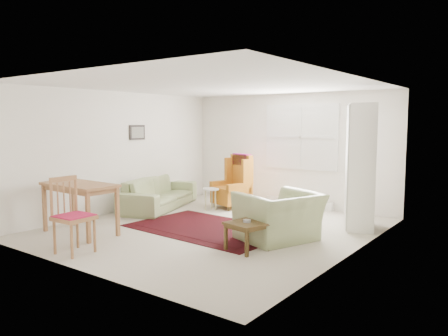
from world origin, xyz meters
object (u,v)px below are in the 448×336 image
Objects in this scene: wingback_chair at (231,181)px; coffee_table at (247,236)px; armchair at (279,212)px; desk at (80,209)px; sofa at (159,187)px; cabinet at (361,166)px; desk_chair at (74,216)px; stool at (211,199)px.

wingback_chair is 3.25m from coffee_table.
desk is at bearing -39.77° from armchair.
armchair is 1.00× the size of wingback_chair.
sofa is 1.92× the size of wingback_chair.
cabinet reaches higher than armchair.
coffee_table is 0.24× the size of cabinet.
armchair is at bearing -121.79° from sofa.
desk reaches higher than coffee_table.
desk is at bearing 173.05° from sofa.
wingback_chair is 4.05m from desk_chair.
wingback_chair is 1.08× the size of desk_chair.
sofa is 1.57m from wingback_chair.
wingback_chair is at bearing 0.01° from desk_chair.
desk_chair reaches higher than stool.
cabinet is (4.14, 0.83, 0.64)m from sofa.
stool is (-0.23, -0.41, -0.36)m from wingback_chair.
armchair is 2.26× the size of coffee_table.
cabinet reaches higher than wingback_chair.
sofa is 3.50m from armchair.
stool is 0.35× the size of desk.
sofa is 3.65m from coffee_table.
stool is (-2.29, 2.06, 0.02)m from coffee_table.
armchair is 3.32m from desk.
desk_chair is (1.40, -3.10, 0.09)m from sofa.
wingback_chair is (1.24, 0.95, 0.13)m from sofa.
coffee_table is 0.48× the size of desk_chair.
desk_chair is at bearing -71.24° from wingback_chair.
sofa is at bearing -81.51° from armchair.
sofa is 4.35× the size of coffee_table.
stool is (1.02, 0.53, -0.22)m from sofa.
cabinet is at bearing -37.07° from desk_chair.
coffee_table is at bearing -52.82° from desk_chair.
desk is at bearing 48.49° from desk_chair.
sofa reaches higher than desk.
coffee_table is 1.12× the size of stool.
armchair is 1.86m from cabinet.
armchair is 0.87× the size of desk.
armchair is at bearing 29.09° from desk.
cabinet is 1.62× the size of desk.
desk is (-0.73, -3.32, -0.16)m from wingback_chair.
sofa is at bearing 155.16° from coffee_table.
wingback_chair is at bearing 129.83° from coffee_table.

